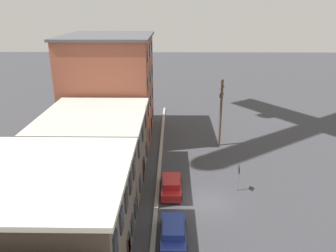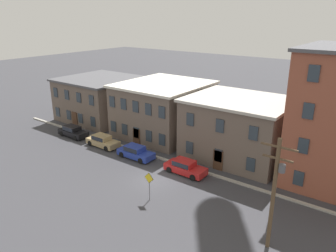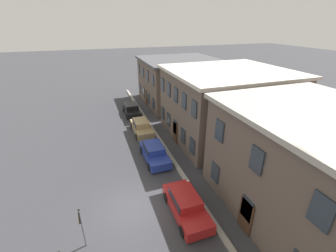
# 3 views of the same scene
# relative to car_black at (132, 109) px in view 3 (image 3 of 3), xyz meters

# --- Properties ---
(ground_plane) EXTENTS (200.00, 200.00, 0.00)m
(ground_plane) POSITION_rel_car_black_xyz_m (16.52, -3.17, -0.75)
(ground_plane) COLOR #38383D
(kerb_strip) EXTENTS (56.00, 0.36, 0.16)m
(kerb_strip) POSITION_rel_car_black_xyz_m (16.52, 1.33, -0.67)
(kerb_strip) COLOR #9E998E
(kerb_strip) RESTS_ON ground_plane
(apartment_corner) EXTENTS (11.18, 10.98, 6.41)m
(apartment_corner) POSITION_rel_car_black_xyz_m (-3.08, 8.06, 2.47)
(apartment_corner) COLOR #66564C
(apartment_corner) RESTS_ON ground_plane
(apartment_midblock) EXTENTS (10.60, 11.64, 7.02)m
(apartment_midblock) POSITION_rel_car_black_xyz_m (9.00, 8.39, 2.77)
(apartment_midblock) COLOR #66564C
(apartment_midblock) RESTS_ON ground_plane
(apartment_far) EXTENTS (11.27, 9.52, 6.87)m
(apartment_far) POSITION_rel_car_black_xyz_m (20.49, 7.34, 2.70)
(apartment_far) COLOR #66564C
(apartment_far) RESTS_ON ground_plane
(car_black) EXTENTS (4.40, 1.92, 1.43)m
(car_black) POSITION_rel_car_black_xyz_m (0.00, 0.00, 0.00)
(car_black) COLOR black
(car_black) RESTS_ON ground_plane
(car_tan) EXTENTS (4.40, 1.92, 1.43)m
(car_tan) POSITION_rel_car_black_xyz_m (5.80, 0.00, 0.00)
(car_tan) COLOR tan
(car_tan) RESTS_ON ground_plane
(car_blue) EXTENTS (4.40, 1.92, 1.43)m
(car_blue) POSITION_rel_car_black_xyz_m (11.44, -0.14, 0.00)
(car_blue) COLOR #233899
(car_blue) RESTS_ON ground_plane
(car_red) EXTENTS (4.40, 1.92, 1.43)m
(car_red) POSITION_rel_car_black_xyz_m (18.15, 0.04, 0.00)
(car_red) COLOR #B21E1E
(car_red) RESTS_ON ground_plane
(caution_sign) EXTENTS (1.01, 0.08, 2.69)m
(caution_sign) POSITION_rel_car_black_xyz_m (18.52, -6.13, 1.06)
(caution_sign) COLOR slate
(caution_sign) RESTS_ON ground_plane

